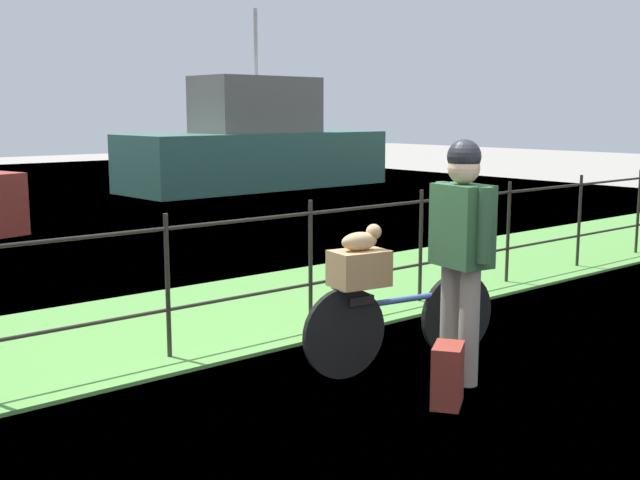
{
  "coord_description": "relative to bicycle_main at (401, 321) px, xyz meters",
  "views": [
    {
      "loc": [
        -3.55,
        -3.29,
        1.87
      ],
      "look_at": [
        0.28,
        1.24,
        0.9
      ],
      "focal_mm": 44.48,
      "sensor_mm": 36.0,
      "label": 1
    }
  ],
  "objects": [
    {
      "name": "cyclist_person",
      "position": [
        0.09,
        -0.47,
        0.66
      ],
      "size": [
        0.32,
        0.53,
        1.68
      ],
      "color": "gray",
      "rests_on": "ground"
    },
    {
      "name": "iron_fence",
      "position": [
        -0.54,
        1.24,
        0.3
      ],
      "size": [
        18.04,
        0.04,
        1.12
      ],
      "color": "#28231E",
      "rests_on": "ground"
    },
    {
      "name": "terrier_dog",
      "position": [
        -0.34,
        0.06,
        0.64
      ],
      "size": [
        0.32,
        0.19,
        0.18
      ],
      "color": "tan",
      "rests_on": "wooden_crate"
    },
    {
      "name": "moored_boat_far",
      "position": [
        7.31,
        11.99,
        0.64
      ],
      "size": [
        6.87,
        2.49,
        4.29
      ],
      "color": "#336656",
      "rests_on": "ground"
    },
    {
      "name": "wooden_crate",
      "position": [
        -0.37,
        0.06,
        0.43
      ],
      "size": [
        0.43,
        0.33,
        0.25
      ],
      "primitive_type": "cube",
      "rotation": [
        0.0,
        0.0,
        -0.17
      ],
      "color": "#A87F51",
      "rests_on": "bicycle_main"
    },
    {
      "name": "backpack_on_paving",
      "position": [
        -0.33,
        -0.74,
        -0.15
      ],
      "size": [
        0.33,
        0.3,
        0.4
      ],
      "primitive_type": "cube",
      "rotation": [
        0.0,
        0.0,
        3.73
      ],
      "color": "maroon",
      "rests_on": "ground"
    },
    {
      "name": "bicycle_main",
      "position": [
        0.0,
        0.0,
        0.0
      ],
      "size": [
        1.66,
        0.34,
        0.65
      ],
      "color": "black",
      "rests_on": "ground"
    },
    {
      "name": "ground_plane",
      "position": [
        -0.54,
        -0.63,
        -0.35
      ],
      "size": [
        60.0,
        60.0,
        0.0
      ],
      "primitive_type": "plane",
      "color": "gray"
    },
    {
      "name": "grass_strip",
      "position": [
        -0.54,
        2.09,
        -0.33
      ],
      "size": [
        27.0,
        2.4,
        0.03
      ],
      "primitive_type": "cube",
      "color": "#569342",
      "rests_on": "ground"
    }
  ]
}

